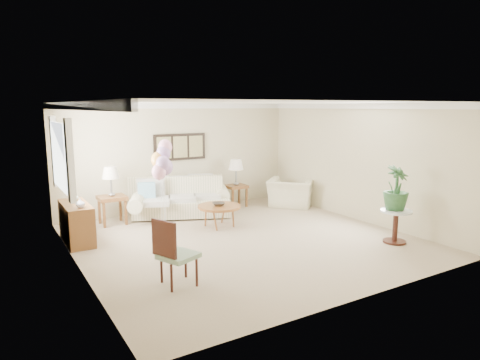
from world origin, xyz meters
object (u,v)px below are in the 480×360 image
Objects in this scene: sofa at (181,201)px; coffee_table at (219,207)px; armchair at (290,193)px; balloon_cluster at (163,161)px; accent_chair at (174,251)px.

sofa is 1.33m from coffee_table.
balloon_cluster is at bearing 61.36° from armchair.
coffee_table is 1.68m from balloon_cluster.
armchair is 0.56× the size of balloon_cluster.
armchair is 4.01m from balloon_cluster.
coffee_table is 0.94× the size of accent_chair.
sofa is 1.45× the size of balloon_cluster.
armchair is at bearing 34.51° from accent_chair.
balloon_cluster reaches higher than armchair.
balloon_cluster is (-0.95, -1.40, 1.16)m from sofa.
balloon_cluster is at bearing -124.18° from sofa.
sofa reaches higher than coffee_table.
accent_chair is (-1.67, -3.62, 0.15)m from sofa.
sofa is at bearing 55.82° from balloon_cluster.
accent_chair is at bearing -130.49° from coffee_table.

